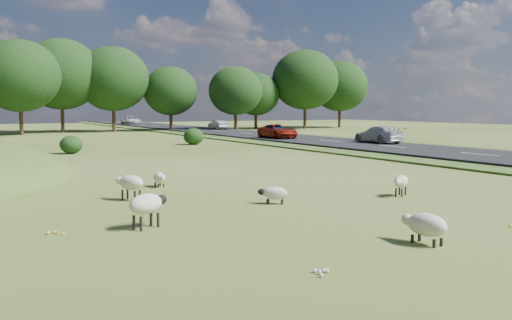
{
  "coord_description": "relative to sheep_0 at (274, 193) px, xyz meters",
  "views": [
    {
      "loc": [
        -9.09,
        -16.75,
        3.19
      ],
      "look_at": [
        2.0,
        4.0,
        1.0
      ],
      "focal_mm": 40.0,
      "sensor_mm": 36.0,
      "label": 1
    }
  ],
  "objects": [
    {
      "name": "sheep_5",
      "position": [
        -2.03,
        5.68,
        0.0
      ],
      "size": [
        0.48,
        1.01,
        0.58
      ],
      "rotation": [
        0.0,
        0.0,
        4.66
      ],
      "color": "beige",
      "rests_on": "ground"
    },
    {
      "name": "ground",
      "position": [
        -0.21,
        20.63,
        -0.36
      ],
      "size": [
        160.0,
        160.0,
        0.0
      ],
      "primitive_type": "plane",
      "color": "#3B5B1C",
      "rests_on": "ground"
    },
    {
      "name": "car_3",
      "position": [
        17.89,
        80.4,
        0.57
      ],
      "size": [
        2.28,
        4.94,
        1.37
      ],
      "primitive_type": "imported",
      "color": "white",
      "rests_on": "road"
    },
    {
      "name": "shrubs",
      "position": [
        -1.81,
        27.62,
        0.32
      ],
      "size": [
        22.96,
        6.51,
        1.4
      ],
      "color": "black",
      "rests_on": "ground"
    },
    {
      "name": "sheep_0",
      "position": [
        0.0,
        0.0,
        0.0
      ],
      "size": [
        0.97,
        0.88,
        0.58
      ],
      "rotation": [
        0.0,
        0.0,
        2.46
      ],
      "color": "beige",
      "rests_on": "ground"
    },
    {
      "name": "sheep_3",
      "position": [
        0.35,
        -6.47,
        0.1
      ],
      "size": [
        0.69,
        1.31,
        0.74
      ],
      "rotation": [
        0.0,
        0.0,
        1.7
      ],
      "color": "beige",
      "rests_on": "ground"
    },
    {
      "name": "treeline",
      "position": [
        -1.26,
        56.06,
        6.2
      ],
      "size": [
        96.28,
        14.66,
        11.7
      ],
      "color": "black",
      "rests_on": "ground"
    },
    {
      "name": "road",
      "position": [
        19.79,
        30.63,
        -0.24
      ],
      "size": [
        8.0,
        150.0,
        0.25
      ],
      "primitive_type": "cube",
      "color": "black",
      "rests_on": "ground"
    },
    {
      "name": "car_1",
      "position": [
        21.69,
        52.56,
        0.5
      ],
      "size": [
        1.31,
        3.74,
        1.23
      ],
      "primitive_type": "imported",
      "rotation": [
        0.0,
        0.0,
        3.14
      ],
      "color": "#9DA0A4",
      "rests_on": "road"
    },
    {
      "name": "car_0",
      "position": [
        17.89,
        30.85,
        0.56
      ],
      "size": [
        1.6,
        3.98,
        1.36
      ],
      "primitive_type": "imported",
      "color": "navy",
      "rests_on": "road"
    },
    {
      "name": "sheep_1",
      "position": [
        -3.98,
        2.99,
        0.24
      ],
      "size": [
        0.96,
        1.23,
        0.87
      ],
      "rotation": [
        0.0,
        0.0,
        2.1
      ],
      "color": "beige",
      "rests_on": "ground"
    },
    {
      "name": "car_5",
      "position": [
        21.69,
        20.47,
        0.58
      ],
      "size": [
        1.94,
        4.77,
        1.39
      ],
      "primitive_type": "imported",
      "rotation": [
        0.0,
        0.0,
        3.14
      ],
      "color": "silver",
      "rests_on": "road"
    },
    {
      "name": "car_4",
      "position": [
        17.89,
        30.38,
        0.54
      ],
      "size": [
        2.18,
        4.72,
        1.31
      ],
      "primitive_type": "imported",
      "color": "maroon",
      "rests_on": "road"
    },
    {
      "name": "sheep_4",
      "position": [
        -4.84,
        -1.7,
        0.28
      ],
      "size": [
        1.32,
        0.98,
        0.93
      ],
      "rotation": [
        0.0,
        0.0,
        0.47
      ],
      "color": "beige",
      "rests_on": "ground"
    },
    {
      "name": "sheep_2",
      "position": [
        4.82,
        -0.72,
        0.17
      ],
      "size": [
        1.05,
        0.86,
        0.76
      ],
      "rotation": [
        0.0,
        0.0,
        3.72
      ],
      "color": "beige",
      "rests_on": "ground"
    }
  ]
}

